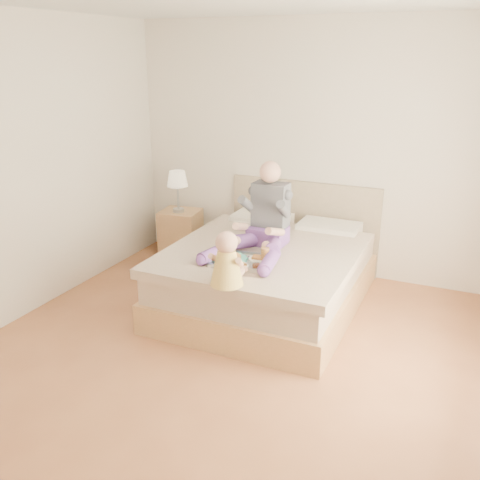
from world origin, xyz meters
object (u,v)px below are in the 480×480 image
at_px(adult, 263,223).
at_px(bed, 271,271).
at_px(tray, 241,259).
at_px(nightstand, 181,232).
at_px(baby, 227,263).

bearing_deg(adult, bed, 80.02).
relative_size(adult, tray, 1.79).
xyz_separation_m(nightstand, tray, (1.42, -1.35, 0.37)).
relative_size(tray, baby, 1.25).
height_order(nightstand, tray, tray).
xyz_separation_m(nightstand, baby, (1.51, -1.82, 0.51)).
xyz_separation_m(bed, tray, (-0.06, -0.58, 0.33)).
bearing_deg(nightstand, adult, -39.76).
bearing_deg(nightstand, tray, -50.80).
relative_size(nightstand, baby, 1.25).
bearing_deg(tray, nightstand, 127.81).
distance_m(bed, adult, 0.55).
height_order(tray, baby, baby).
bearing_deg(adult, baby, -84.61).
distance_m(nightstand, baby, 2.41).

